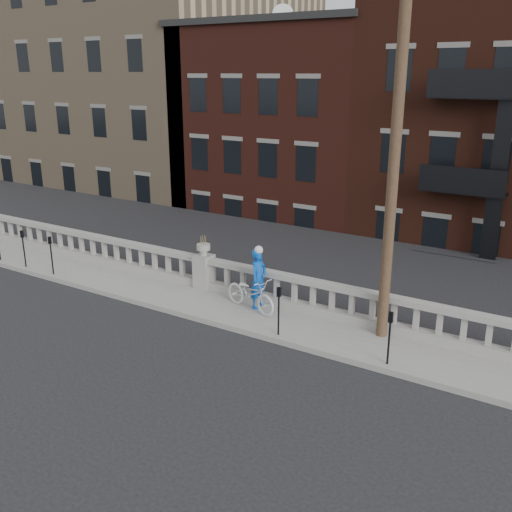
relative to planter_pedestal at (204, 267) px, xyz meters
The scene contains 12 objects.
ground 4.04m from the planter_pedestal, 90.00° to the right, with size 120.00×120.00×0.00m, color black.
sidewalk 1.21m from the planter_pedestal, 90.00° to the right, with size 32.00×2.20×0.15m, color gray.
balustrade 0.19m from the planter_pedestal, ahead, with size 28.00×0.34×1.03m.
planter_pedestal is the anchor object (origin of this frame).
lower_level 19.19m from the planter_pedestal, 88.31° to the left, with size 80.00×44.00×20.80m.
utility_pole 7.61m from the planter_pedestal, ahead, with size 1.60×0.28×10.00m.
parking_meter_b 6.99m from the planter_pedestal, 165.06° to the right, with size 0.10×0.09×1.36m.
parking_meter_c 5.55m from the planter_pedestal, 161.07° to the right, with size 0.10×0.09×1.36m.
parking_meter_d 4.24m from the planter_pedestal, 25.12° to the right, with size 0.10×0.09×1.36m.
parking_meter_e 7.12m from the planter_pedestal, 14.65° to the right, with size 0.10×0.09×1.36m.
bicycle 2.41m from the planter_pedestal, 18.37° to the right, with size 0.68×1.96×1.03m, color silver.
cyclist 2.44m from the planter_pedestal, 11.03° to the right, with size 0.66×0.43×1.81m, color #0C4DB7.
Camera 1 is at (10.75, -9.99, 6.89)m, focal length 40.00 mm.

